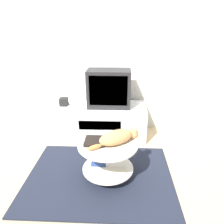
% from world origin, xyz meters
% --- Properties ---
extents(ground_plane, '(12.00, 12.00, 0.00)m').
position_xyz_m(ground_plane, '(0.00, 0.00, 0.00)').
color(ground_plane, tan).
extents(wall_back, '(8.00, 0.05, 2.60)m').
position_xyz_m(wall_back, '(0.00, 1.36, 1.30)').
color(wall_back, silver).
rests_on(wall_back, ground_plane).
extents(rug, '(1.61, 1.23, 0.02)m').
position_xyz_m(rug, '(0.00, 0.00, 0.01)').
color(rug, '#1E2333').
rests_on(rug, ground_plane).
extents(tv_stand, '(1.32, 0.54, 0.49)m').
position_xyz_m(tv_stand, '(-0.07, 1.00, 0.24)').
color(tv_stand, white).
rests_on(tv_stand, ground_plane).
extents(tv, '(0.61, 0.33, 0.53)m').
position_xyz_m(tv, '(0.05, 0.99, 0.76)').
color(tv, '#232326').
rests_on(tv, tv_stand).
extents(speaker, '(0.11, 0.11, 0.11)m').
position_xyz_m(speaker, '(-0.61, 0.99, 0.55)').
color(speaker, black).
rests_on(speaker, tv_stand).
extents(coffee_table, '(0.64, 0.64, 0.42)m').
position_xyz_m(coffee_table, '(0.10, 0.01, 0.28)').
color(coffee_table, '#B2B2B7').
rests_on(coffee_table, rug).
extents(dvd_box, '(0.22, 0.21, 0.04)m').
position_xyz_m(dvd_box, '(-0.04, 0.02, 0.45)').
color(dvd_box, black).
rests_on(dvd_box, coffee_table).
extents(cat, '(0.53, 0.39, 0.15)m').
position_xyz_m(cat, '(0.20, 0.03, 0.51)').
color(cat, tan).
rests_on(cat, coffee_table).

